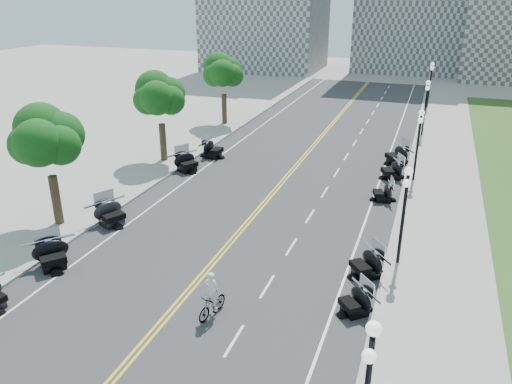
% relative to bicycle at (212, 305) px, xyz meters
% --- Properties ---
extents(ground, '(160.00, 160.00, 0.00)m').
position_rel_bicycle_xyz_m(ground, '(-1.75, 2.80, -0.53)').
color(ground, gray).
extents(road, '(16.00, 90.00, 0.01)m').
position_rel_bicycle_xyz_m(road, '(-1.75, 12.80, -0.53)').
color(road, '#333335').
rests_on(road, ground).
extents(centerline_yellow_a, '(0.12, 90.00, 0.00)m').
position_rel_bicycle_xyz_m(centerline_yellow_a, '(-1.87, 12.80, -0.52)').
color(centerline_yellow_a, yellow).
rests_on(centerline_yellow_a, road).
extents(centerline_yellow_b, '(0.12, 90.00, 0.00)m').
position_rel_bicycle_xyz_m(centerline_yellow_b, '(-1.63, 12.80, -0.52)').
color(centerline_yellow_b, yellow).
rests_on(centerline_yellow_b, road).
extents(edge_line_north, '(0.12, 90.00, 0.00)m').
position_rel_bicycle_xyz_m(edge_line_north, '(4.65, 12.80, -0.52)').
color(edge_line_north, white).
rests_on(edge_line_north, road).
extents(edge_line_south, '(0.12, 90.00, 0.00)m').
position_rel_bicycle_xyz_m(edge_line_south, '(-8.15, 12.80, -0.52)').
color(edge_line_south, white).
rests_on(edge_line_south, road).
extents(lane_dash_5, '(0.12, 2.00, 0.00)m').
position_rel_bicycle_xyz_m(lane_dash_5, '(1.45, -1.20, -0.52)').
color(lane_dash_5, white).
rests_on(lane_dash_5, road).
extents(lane_dash_6, '(0.12, 2.00, 0.00)m').
position_rel_bicycle_xyz_m(lane_dash_6, '(1.45, 2.80, -0.52)').
color(lane_dash_6, white).
rests_on(lane_dash_6, road).
extents(lane_dash_7, '(0.12, 2.00, 0.00)m').
position_rel_bicycle_xyz_m(lane_dash_7, '(1.45, 6.80, -0.52)').
color(lane_dash_7, white).
rests_on(lane_dash_7, road).
extents(lane_dash_8, '(0.12, 2.00, 0.00)m').
position_rel_bicycle_xyz_m(lane_dash_8, '(1.45, 10.80, -0.52)').
color(lane_dash_8, white).
rests_on(lane_dash_8, road).
extents(lane_dash_9, '(0.12, 2.00, 0.00)m').
position_rel_bicycle_xyz_m(lane_dash_9, '(1.45, 14.80, -0.52)').
color(lane_dash_9, white).
rests_on(lane_dash_9, road).
extents(lane_dash_10, '(0.12, 2.00, 0.00)m').
position_rel_bicycle_xyz_m(lane_dash_10, '(1.45, 18.80, -0.52)').
color(lane_dash_10, white).
rests_on(lane_dash_10, road).
extents(lane_dash_11, '(0.12, 2.00, 0.00)m').
position_rel_bicycle_xyz_m(lane_dash_11, '(1.45, 22.80, -0.52)').
color(lane_dash_11, white).
rests_on(lane_dash_11, road).
extents(lane_dash_12, '(0.12, 2.00, 0.00)m').
position_rel_bicycle_xyz_m(lane_dash_12, '(1.45, 26.80, -0.52)').
color(lane_dash_12, white).
rests_on(lane_dash_12, road).
extents(lane_dash_13, '(0.12, 2.00, 0.00)m').
position_rel_bicycle_xyz_m(lane_dash_13, '(1.45, 30.80, -0.52)').
color(lane_dash_13, white).
rests_on(lane_dash_13, road).
extents(lane_dash_14, '(0.12, 2.00, 0.00)m').
position_rel_bicycle_xyz_m(lane_dash_14, '(1.45, 34.80, -0.52)').
color(lane_dash_14, white).
rests_on(lane_dash_14, road).
extents(lane_dash_15, '(0.12, 2.00, 0.00)m').
position_rel_bicycle_xyz_m(lane_dash_15, '(1.45, 38.80, -0.52)').
color(lane_dash_15, white).
rests_on(lane_dash_15, road).
extents(lane_dash_16, '(0.12, 2.00, 0.00)m').
position_rel_bicycle_xyz_m(lane_dash_16, '(1.45, 42.80, -0.52)').
color(lane_dash_16, white).
rests_on(lane_dash_16, road).
extents(lane_dash_17, '(0.12, 2.00, 0.00)m').
position_rel_bicycle_xyz_m(lane_dash_17, '(1.45, 46.80, -0.52)').
color(lane_dash_17, white).
rests_on(lane_dash_17, road).
extents(lane_dash_18, '(0.12, 2.00, 0.00)m').
position_rel_bicycle_xyz_m(lane_dash_18, '(1.45, 50.80, -0.52)').
color(lane_dash_18, white).
rests_on(lane_dash_18, road).
extents(lane_dash_19, '(0.12, 2.00, 0.00)m').
position_rel_bicycle_xyz_m(lane_dash_19, '(1.45, 54.80, -0.52)').
color(lane_dash_19, white).
rests_on(lane_dash_19, road).
extents(sidewalk_north, '(5.00, 90.00, 0.15)m').
position_rel_bicycle_xyz_m(sidewalk_north, '(8.75, 12.80, -0.45)').
color(sidewalk_north, '#9E9991').
rests_on(sidewalk_north, ground).
extents(sidewalk_south, '(5.00, 90.00, 0.15)m').
position_rel_bicycle_xyz_m(sidewalk_south, '(-12.25, 12.80, -0.45)').
color(sidewalk_south, '#9E9991').
rests_on(sidewalk_south, ground).
extents(street_lamp_2, '(0.50, 1.20, 4.90)m').
position_rel_bicycle_xyz_m(street_lamp_2, '(6.85, 6.80, 2.07)').
color(street_lamp_2, black).
rests_on(street_lamp_2, sidewalk_north).
extents(street_lamp_3, '(0.50, 1.20, 4.90)m').
position_rel_bicycle_xyz_m(street_lamp_3, '(6.85, 18.80, 2.07)').
color(street_lamp_3, black).
rests_on(street_lamp_3, sidewalk_north).
extents(street_lamp_4, '(0.50, 1.20, 4.90)m').
position_rel_bicycle_xyz_m(street_lamp_4, '(6.85, 30.80, 2.07)').
color(street_lamp_4, black).
rests_on(street_lamp_4, sidewalk_north).
extents(street_lamp_5, '(0.50, 1.20, 4.90)m').
position_rel_bicycle_xyz_m(street_lamp_5, '(6.85, 42.80, 2.07)').
color(street_lamp_5, black).
rests_on(street_lamp_5, sidewalk_north).
extents(tree_2, '(4.80, 4.80, 9.20)m').
position_rel_bicycle_xyz_m(tree_2, '(-11.75, 4.80, 4.22)').
color(tree_2, '#235619').
rests_on(tree_2, sidewalk_south).
extents(tree_3, '(4.80, 4.80, 9.20)m').
position_rel_bicycle_xyz_m(tree_3, '(-11.75, 16.80, 4.22)').
color(tree_3, '#235619').
rests_on(tree_3, sidewalk_south).
extents(tree_4, '(4.80, 4.80, 9.20)m').
position_rel_bicycle_xyz_m(tree_4, '(-11.75, 28.80, 4.22)').
color(tree_4, '#235619').
rests_on(tree_4, sidewalk_south).
extents(motorcycle_n_5, '(2.50, 2.50, 1.24)m').
position_rel_bicycle_xyz_m(motorcycle_n_5, '(5.52, 2.16, 0.09)').
color(motorcycle_n_5, black).
rests_on(motorcycle_n_5, road).
extents(motorcycle_n_6, '(2.81, 2.81, 1.40)m').
position_rel_bicycle_xyz_m(motorcycle_n_6, '(5.53, 5.23, 0.17)').
color(motorcycle_n_6, black).
rests_on(motorcycle_n_6, road).
extents(motorcycle_n_8, '(2.25, 2.25, 1.27)m').
position_rel_bicycle_xyz_m(motorcycle_n_8, '(5.22, 14.64, 0.11)').
color(motorcycle_n_8, black).
rests_on(motorcycle_n_8, road).
extents(motorcycle_n_9, '(2.76, 2.76, 1.43)m').
position_rel_bicycle_xyz_m(motorcycle_n_9, '(5.36, 18.91, 0.19)').
color(motorcycle_n_9, black).
rests_on(motorcycle_n_9, road).
extents(motorcycle_n_10, '(3.11, 3.11, 1.56)m').
position_rel_bicycle_xyz_m(motorcycle_n_10, '(5.38, 22.31, 0.25)').
color(motorcycle_n_10, black).
rests_on(motorcycle_n_10, road).
extents(motorcycle_s_5, '(3.05, 3.05, 1.51)m').
position_rel_bicycle_xyz_m(motorcycle_s_5, '(-8.85, 0.87, 0.23)').
color(motorcycle_s_5, black).
rests_on(motorcycle_s_5, road).
extents(motorcycle_s_6, '(2.94, 2.94, 1.53)m').
position_rel_bicycle_xyz_m(motorcycle_s_6, '(-8.98, 5.85, 0.24)').
color(motorcycle_s_6, black).
rests_on(motorcycle_s_6, road).
extents(motorcycle_s_8, '(3.01, 3.01, 1.53)m').
position_rel_bicycle_xyz_m(motorcycle_s_8, '(-9.02, 15.37, 0.24)').
color(motorcycle_s_8, black).
rests_on(motorcycle_s_8, road).
extents(motorcycle_s_9, '(2.23, 2.23, 1.55)m').
position_rel_bicycle_xyz_m(motorcycle_s_9, '(-8.56, 18.93, 0.25)').
color(motorcycle_s_9, black).
rests_on(motorcycle_s_9, road).
extents(bicycle, '(0.88, 1.83, 1.06)m').
position_rel_bicycle_xyz_m(bicycle, '(0.00, 0.00, 0.00)').
color(bicycle, '#A51414').
rests_on(bicycle, road).
extents(cyclist_rider, '(0.63, 0.41, 1.72)m').
position_rel_bicycle_xyz_m(cyclist_rider, '(0.00, 0.00, 1.39)').
color(cyclist_rider, white).
rests_on(cyclist_rider, bicycle).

